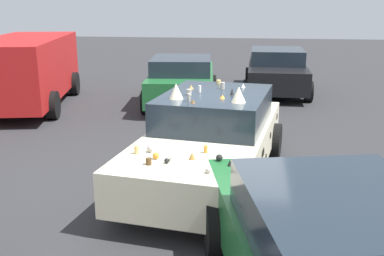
# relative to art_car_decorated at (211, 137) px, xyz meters

# --- Properties ---
(ground_plane) EXTENTS (60.00, 60.00, 0.00)m
(ground_plane) POSITION_rel_art_car_decorated_xyz_m (-0.09, 0.01, -0.73)
(ground_plane) COLOR #2D2D30
(art_car_decorated) EXTENTS (4.83, 2.56, 1.67)m
(art_car_decorated) POSITION_rel_art_car_decorated_xyz_m (0.00, 0.00, 0.00)
(art_car_decorated) COLOR beige
(art_car_decorated) RESTS_ON ground
(parked_van_near_right) EXTENTS (5.46, 3.00, 1.92)m
(parked_van_near_right) POSITION_rel_art_car_decorated_xyz_m (4.75, 5.64, 0.37)
(parked_van_near_right) COLOR #B21919
(parked_van_near_right) RESTS_ON ground
(parked_sedan_behind_right) EXTENTS (4.40, 2.32, 1.39)m
(parked_sedan_behind_right) POSITION_rel_art_car_decorated_xyz_m (5.62, 1.35, -0.02)
(parked_sedan_behind_right) COLOR #1E602D
(parked_sedan_behind_right) RESTS_ON ground
(parked_sedan_row_back_far) EXTENTS (4.19, 2.08, 1.41)m
(parked_sedan_row_back_far) POSITION_rel_art_car_decorated_xyz_m (7.72, -1.44, -0.01)
(parked_sedan_row_back_far) COLOR black
(parked_sedan_row_back_far) RESTS_ON ground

